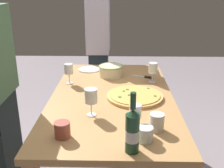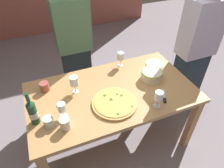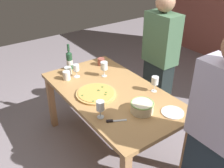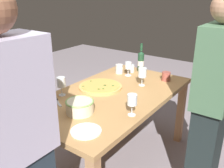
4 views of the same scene
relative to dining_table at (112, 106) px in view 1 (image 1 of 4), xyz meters
name	(u,v)px [view 1 (image 1 of 4)]	position (x,y,z in m)	size (l,w,h in m)	color
dining_table	(112,106)	(0.00, 0.00, 0.00)	(1.60, 0.90, 0.75)	tan
pizza	(135,96)	(-0.04, -0.17, 0.11)	(0.41, 0.41, 0.03)	#E3AC61
serving_bowl	(111,70)	(0.44, 0.02, 0.15)	(0.22, 0.22, 0.10)	beige
wine_bottle	(132,130)	(-0.72, -0.11, 0.21)	(0.07, 0.07, 0.32)	#1E452B
wine_glass_near_pizza	(91,96)	(-0.33, 0.12, 0.22)	(0.08, 0.08, 0.18)	white
wine_glass_by_bottle	(135,112)	(-0.50, -0.14, 0.20)	(0.07, 0.07, 0.15)	white
wine_glass_far_left	(153,69)	(0.29, -0.33, 0.21)	(0.07, 0.07, 0.17)	white
wine_glass_far_right	(69,70)	(0.25, 0.36, 0.21)	(0.07, 0.07, 0.17)	white
cup_amber	(145,134)	(-0.62, -0.19, 0.13)	(0.08, 0.08, 0.08)	white
cup_ceramic	(157,122)	(-0.50, -0.26, 0.14)	(0.08, 0.08, 0.10)	silver
cup_spare	(62,130)	(-0.59, 0.26, 0.14)	(0.09, 0.09, 0.09)	#A75245
side_plate	(89,69)	(0.62, 0.24, 0.10)	(0.21, 0.21, 0.01)	white
pizza_knife	(144,77)	(0.41, -0.27, 0.10)	(0.10, 0.17, 0.02)	silver
person_guest_left	(99,48)	(1.10, 0.17, 0.19)	(0.42, 0.24, 1.67)	#24313D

